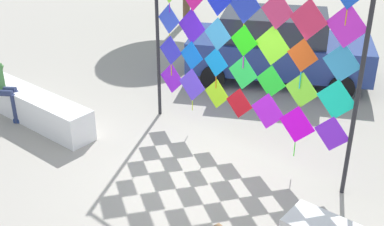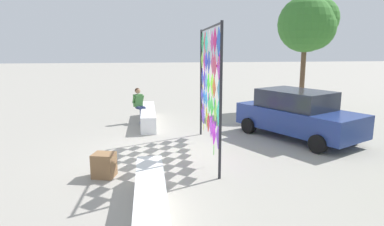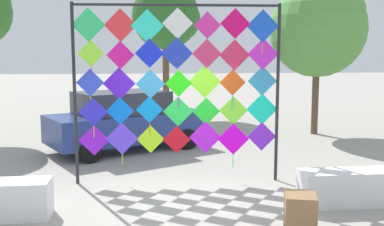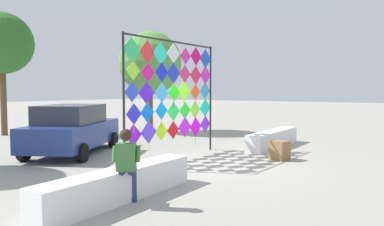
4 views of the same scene
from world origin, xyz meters
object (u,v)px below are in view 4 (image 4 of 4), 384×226
object	(u,v)px
cardboard_box_large	(279,150)
tree_broadleaf	(3,45)
seated_vendor	(127,160)
parked_car	(73,129)
tree_far_right	(150,62)
kite_display_rack	(174,89)

from	to	relation	value
cardboard_box_large	tree_broadleaf	distance (m)	14.16
seated_vendor	parked_car	bearing A→B (deg)	60.34
seated_vendor	tree_far_right	distance (m)	12.55
kite_display_rack	seated_vendor	distance (m)	5.11
tree_far_right	tree_broadleaf	xyz separation A→B (m)	(-4.78, 5.20, 0.76)
seated_vendor	parked_car	size ratio (longest dim) A/B	0.31
parked_car	tree_broadleaf	bearing A→B (deg)	76.67
cardboard_box_large	tree_far_right	bearing A→B (deg)	66.46
seated_vendor	parked_car	distance (m)	6.41
parked_car	tree_far_right	bearing A→B (deg)	16.83
seated_vendor	tree_broadleaf	xyz separation A→B (m)	(4.87, 12.73, 3.53)
kite_display_rack	seated_vendor	world-z (taller)	kite_display_rack
tree_broadleaf	tree_far_right	bearing A→B (deg)	-47.40
parked_car	cardboard_box_large	bearing A→B (deg)	-65.68
seated_vendor	tree_broadleaf	bearing A→B (deg)	69.07
seated_vendor	tree_far_right	bearing A→B (deg)	37.97
kite_display_rack	cardboard_box_large	size ratio (longest dim) A/B	7.18
tree_far_right	kite_display_rack	bearing A→B (deg)	-134.22
seated_vendor	tree_far_right	world-z (taller)	tree_far_right
parked_car	tree_broadleaf	size ratio (longest dim) A/B	0.80
cardboard_box_large	tree_far_right	size ratio (longest dim) A/B	0.11
cardboard_box_large	tree_broadleaf	xyz separation A→B (m)	(-1.17, 13.50, 4.09)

